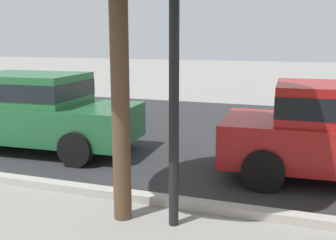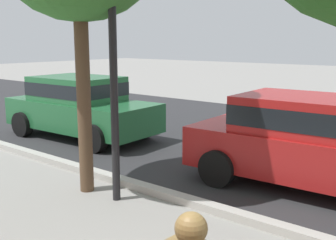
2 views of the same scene
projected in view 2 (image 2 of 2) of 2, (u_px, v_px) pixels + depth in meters
The scene contains 4 objects.
curb_stone at pixel (311, 237), 5.12m from camera, with size 60.00×0.20×0.12m, color #B2AFA8.
parked_car_green at pixel (80, 105), 10.54m from camera, with size 4.18×2.08×1.56m.
parked_car_red at pixel (310, 140), 6.86m from camera, with size 4.18×2.08×1.56m.
lamp_post at pixel (113, 34), 6.02m from camera, with size 0.32×0.32×3.90m.
Camera 2 is at (1.61, -1.91, 2.46)m, focal length 44.18 mm.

